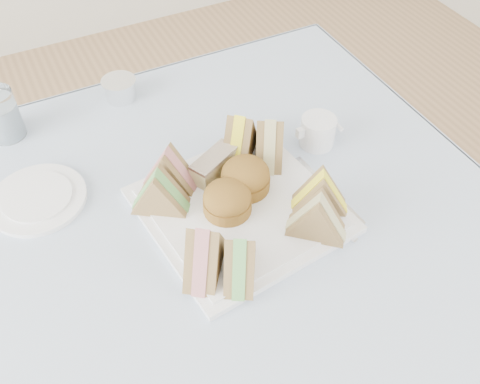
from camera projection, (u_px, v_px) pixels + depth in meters
name	position (u px, v px, depth m)	size (l,w,h in m)	color
table	(222.00, 356.00, 1.12)	(0.90, 0.90, 0.74)	brown
tablecloth	(216.00, 250.00, 0.85)	(1.02, 1.02, 0.01)	silver
serving_plate	(240.00, 210.00, 0.90)	(0.30, 0.30, 0.01)	white
sandwich_fl_a	(204.00, 249.00, 0.78)	(0.10, 0.05, 0.09)	brown
sandwich_fl_b	(240.00, 257.00, 0.77)	(0.09, 0.04, 0.08)	brown
sandwich_fr_a	(321.00, 191.00, 0.86)	(0.09, 0.04, 0.08)	brown
sandwich_fr_b	(318.00, 215.00, 0.83)	(0.10, 0.04, 0.08)	brown
sandwich_bl_a	(159.00, 190.00, 0.86)	(0.10, 0.04, 0.08)	brown
sandwich_bl_b	(169.00, 168.00, 0.90)	(0.09, 0.04, 0.08)	brown
sandwich_br_a	(270.00, 140.00, 0.94)	(0.10, 0.05, 0.09)	brown
sandwich_br_b	(240.00, 136.00, 0.95)	(0.10, 0.05, 0.09)	brown
scone_left	(227.00, 200.00, 0.87)	(0.08, 0.08, 0.05)	olive
scone_right	(245.00, 177.00, 0.90)	(0.08, 0.08, 0.06)	olive
pastry_slice	(214.00, 165.00, 0.93)	(0.09, 0.04, 0.04)	tan
side_plate	(38.00, 199.00, 0.91)	(0.16, 0.16, 0.01)	white
water_glass	(1.00, 115.00, 1.00)	(0.07, 0.07, 0.10)	white
tea_strainer	(120.00, 90.00, 1.10)	(0.07, 0.07, 0.04)	silver
knife	(328.00, 190.00, 0.93)	(0.01, 0.19, 0.00)	silver
fork	(307.00, 214.00, 0.89)	(0.01, 0.19, 0.00)	silver
creamer_jug	(318.00, 131.00, 1.00)	(0.07, 0.07, 0.06)	white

